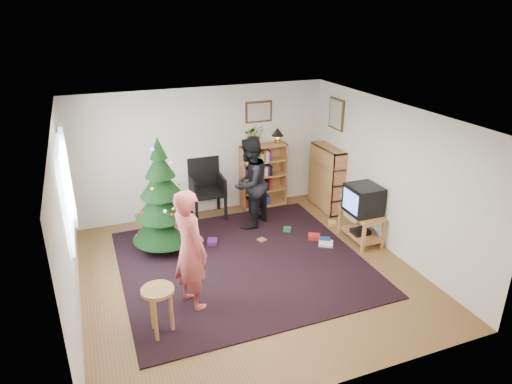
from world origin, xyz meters
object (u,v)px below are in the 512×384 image
object	(u,v)px
christmas_tree	(163,204)
tv_stand	(361,224)
armchair	(206,185)
bookshelf_right	(327,177)
picture_right	(336,114)
crt_tv	(363,199)
person_by_chair	(250,183)
bookshelf_back	(263,175)
picture_back	(259,112)
table_lamp	(278,133)
stool	(158,299)
person_standing	(190,250)
potted_plant	(254,135)

from	to	relation	value
christmas_tree	tv_stand	bearing A→B (deg)	-16.79
christmas_tree	armchair	size ratio (longest dim) A/B	1.73
christmas_tree	bookshelf_right	xyz separation A→B (m)	(3.40, 0.49, -0.16)
picture_right	crt_tv	distance (m)	1.90
tv_stand	person_by_chair	bearing A→B (deg)	142.15
tv_stand	bookshelf_back	bearing A→B (deg)	116.01
picture_back	armchair	world-z (taller)	picture_back
christmas_tree	tv_stand	xyz separation A→B (m)	(3.28, -0.99, -0.51)
armchair	tv_stand	bearing A→B (deg)	-40.02
picture_right	crt_tv	xyz separation A→B (m)	(-0.26, -1.49, -1.15)
person_by_chair	table_lamp	xyz separation A→B (m)	(0.91, 0.82, 0.66)
picture_back	table_lamp	distance (m)	0.57
christmas_tree	person_by_chair	world-z (taller)	christmas_tree
picture_back	person_by_chair	xyz separation A→B (m)	(-0.56, -0.95, -1.09)
bookshelf_right	stool	world-z (taller)	bookshelf_right
armchair	crt_tv	bearing A→B (deg)	-40.06
christmas_tree	person_standing	xyz separation A→B (m)	(0.05, -1.73, 0.04)
picture_right	tv_stand	xyz separation A→B (m)	(-0.26, -1.49, -1.63)
tv_stand	picture_back	bearing A→B (deg)	115.76
armchair	stool	xyz separation A→B (m)	(-1.52, -3.28, -0.10)
bookshelf_back	tv_stand	distance (m)	2.34
crt_tv	potted_plant	world-z (taller)	potted_plant
bookshelf_right	crt_tv	world-z (taller)	bookshelf_right
person_standing	potted_plant	size ratio (longest dim) A/B	3.95
potted_plant	table_lamp	distance (m)	0.50
christmas_tree	crt_tv	world-z (taller)	christmas_tree
person_standing	potted_plant	distance (m)	3.53
christmas_tree	stool	distance (m)	2.27
picture_back	person_standing	bearing A→B (deg)	-126.19
bookshelf_back	potted_plant	xyz separation A→B (m)	(-0.20, 0.00, 0.86)
bookshelf_right	potted_plant	xyz separation A→B (m)	(-1.34, 0.60, 0.86)
christmas_tree	armchair	distance (m)	1.51
picture_back	bookshelf_right	size ratio (longest dim) A/B	0.42
picture_right	table_lamp	xyz separation A→B (m)	(-0.97, 0.59, -0.43)
picture_right	potted_plant	world-z (taller)	picture_right
picture_right	person_by_chair	distance (m)	2.18
armchair	bookshelf_back	bearing A→B (deg)	3.16
picture_back	armchair	size ratio (longest dim) A/B	0.48
stool	bookshelf_back	bearing A→B (deg)	50.13
potted_plant	person_by_chair	bearing A→B (deg)	-116.59
crt_tv	person_by_chair	world-z (taller)	person_by_chair
person_standing	person_by_chair	bearing A→B (deg)	-59.95
crt_tv	person_by_chair	size ratio (longest dim) A/B	0.33
christmas_tree	armchair	xyz separation A→B (m)	(1.03, 1.08, -0.20)
tv_stand	table_lamp	world-z (taller)	table_lamp
crt_tv	armchair	size ratio (longest dim) A/B	0.50
armchair	person_by_chair	xyz separation A→B (m)	(0.62, -0.81, 0.24)
stool	person_standing	bearing A→B (deg)	41.48
bookshelf_right	person_by_chair	size ratio (longest dim) A/B	0.75
bookshelf_right	table_lamp	distance (m)	1.34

